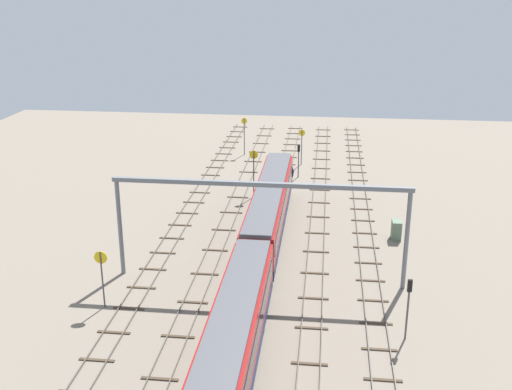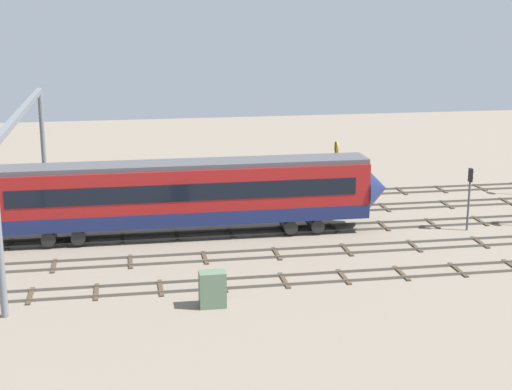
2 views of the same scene
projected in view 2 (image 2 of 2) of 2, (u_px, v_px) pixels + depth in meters
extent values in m
plane|color=gray|center=(230.00, 234.00, 51.29)|extent=(103.94, 103.94, 0.00)
cube|color=#59544C|center=(256.00, 286.00, 41.72)|extent=(87.94, 0.07, 0.16)
cube|color=#59544C|center=(252.00, 277.00, 43.09)|extent=(87.94, 0.07, 0.16)
cube|color=#473828|center=(30.00, 296.00, 40.46)|extent=(0.24, 2.40, 0.08)
cube|color=#473828|center=(96.00, 292.00, 41.02)|extent=(0.24, 2.40, 0.08)
cube|color=#473828|center=(161.00, 288.00, 41.58)|extent=(0.24, 2.40, 0.08)
cube|color=#473828|center=(223.00, 284.00, 42.14)|extent=(0.24, 2.40, 0.08)
cube|color=#473828|center=(284.00, 280.00, 42.70)|extent=(0.24, 2.40, 0.08)
cube|color=#473828|center=(344.00, 277.00, 43.26)|extent=(0.24, 2.40, 0.08)
cube|color=#473828|center=(402.00, 273.00, 43.82)|extent=(0.24, 2.40, 0.08)
cube|color=#473828|center=(458.00, 270.00, 44.38)|extent=(0.24, 2.40, 0.08)
cube|color=#59544C|center=(243.00, 259.00, 46.15)|extent=(87.94, 0.07, 0.16)
cube|color=#59544C|center=(239.00, 251.00, 47.52)|extent=(87.94, 0.07, 0.16)
cube|color=#473828|center=(54.00, 266.00, 45.03)|extent=(0.24, 2.40, 0.08)
cube|color=#473828|center=(131.00, 262.00, 45.76)|extent=(0.24, 2.40, 0.08)
cube|color=#473828|center=(205.00, 258.00, 46.48)|extent=(0.24, 2.40, 0.08)
cube|color=#473828|center=(277.00, 254.00, 47.21)|extent=(0.24, 2.40, 0.08)
cube|color=#473828|center=(347.00, 250.00, 47.94)|extent=(0.24, 2.40, 0.08)
cube|color=#473828|center=(414.00, 246.00, 48.66)|extent=(0.24, 2.40, 0.08)
cube|color=#473828|center=(480.00, 242.00, 49.39)|extent=(0.24, 2.40, 0.08)
cube|color=#59544C|center=(232.00, 236.00, 50.58)|extent=(87.94, 0.07, 0.16)
cube|color=#59544C|center=(229.00, 230.00, 51.95)|extent=(87.94, 0.07, 0.16)
cube|color=#473828|center=(9.00, 245.00, 48.95)|extent=(0.24, 2.40, 0.08)
cube|color=#473828|center=(67.00, 242.00, 49.53)|extent=(0.24, 2.40, 0.08)
cube|color=#473828|center=(123.00, 239.00, 50.11)|extent=(0.24, 2.40, 0.08)
cube|color=#473828|center=(177.00, 236.00, 50.69)|extent=(0.24, 2.40, 0.08)
cube|color=#473828|center=(230.00, 233.00, 51.28)|extent=(0.24, 2.40, 0.08)
cube|color=#473828|center=(283.00, 231.00, 51.86)|extent=(0.24, 2.40, 0.08)
cube|color=#473828|center=(334.00, 228.00, 52.44)|extent=(0.24, 2.40, 0.08)
cube|color=#473828|center=(383.00, 226.00, 53.02)|extent=(0.24, 2.40, 0.08)
cube|color=#473828|center=(432.00, 223.00, 53.60)|extent=(0.24, 2.40, 0.08)
cube|color=#473828|center=(480.00, 221.00, 54.18)|extent=(0.24, 2.40, 0.08)
cube|color=#59544C|center=(223.00, 217.00, 55.01)|extent=(87.94, 0.07, 0.16)
cube|color=#59544C|center=(220.00, 212.00, 56.38)|extent=(87.94, 0.07, 0.16)
cube|color=#473828|center=(46.00, 223.00, 53.68)|extent=(0.24, 2.40, 0.08)
cube|color=#473828|center=(118.00, 220.00, 54.49)|extent=(0.24, 2.40, 0.08)
cube|color=#473828|center=(187.00, 216.00, 55.30)|extent=(0.24, 2.40, 0.08)
cube|color=#473828|center=(255.00, 213.00, 56.11)|extent=(0.24, 2.40, 0.08)
cube|color=#473828|center=(321.00, 210.00, 56.91)|extent=(0.24, 2.40, 0.08)
cube|color=#473828|center=(384.00, 207.00, 57.72)|extent=(0.24, 2.40, 0.08)
cube|color=#473828|center=(447.00, 204.00, 58.53)|extent=(0.24, 2.40, 0.08)
cube|color=#473828|center=(507.00, 202.00, 59.34)|extent=(0.24, 2.40, 0.08)
cube|color=#59544C|center=(215.00, 201.00, 59.44)|extent=(87.94, 0.07, 0.16)
cube|color=#59544C|center=(213.00, 196.00, 60.81)|extent=(87.94, 0.07, 0.16)
cube|color=#473828|center=(10.00, 208.00, 57.62)|extent=(0.24, 2.40, 0.08)
cube|color=#473828|center=(57.00, 206.00, 58.18)|extent=(0.24, 2.40, 0.08)
cube|color=#473828|center=(103.00, 204.00, 58.73)|extent=(0.24, 2.40, 0.08)
cube|color=#473828|center=(148.00, 202.00, 59.29)|extent=(0.24, 2.40, 0.08)
cube|color=#473828|center=(192.00, 200.00, 59.85)|extent=(0.24, 2.40, 0.08)
cube|color=#473828|center=(235.00, 198.00, 60.41)|extent=(0.24, 2.40, 0.08)
cube|color=#473828|center=(278.00, 196.00, 60.97)|extent=(0.24, 2.40, 0.08)
cube|color=#473828|center=(320.00, 194.00, 61.53)|extent=(0.24, 2.40, 0.08)
cube|color=#473828|center=(361.00, 193.00, 62.09)|extent=(0.24, 2.40, 0.08)
cube|color=#473828|center=(401.00, 191.00, 62.65)|extent=(0.24, 2.40, 0.08)
cube|color=#473828|center=(441.00, 189.00, 63.21)|extent=(0.24, 2.40, 0.08)
cube|color=#473828|center=(480.00, 188.00, 63.77)|extent=(0.24, 2.40, 0.08)
cube|color=maroon|center=(185.00, 194.00, 50.10)|extent=(24.00, 2.90, 3.60)
cube|color=navy|center=(185.00, 214.00, 50.43)|extent=(24.00, 2.94, 0.90)
cube|color=#4C4C51|center=(184.00, 164.00, 49.62)|extent=(24.00, 2.50, 0.30)
cube|color=black|center=(186.00, 193.00, 48.59)|extent=(22.00, 0.04, 1.10)
cube|color=black|center=(183.00, 182.00, 51.38)|extent=(22.00, 0.04, 1.10)
cylinder|color=black|center=(50.00, 234.00, 49.23)|extent=(0.90, 2.70, 0.90)
cylinder|color=black|center=(79.00, 233.00, 49.52)|extent=(0.90, 2.70, 0.90)
cylinder|color=black|center=(287.00, 222.00, 51.77)|extent=(0.90, 2.70, 0.90)
cylinder|color=black|center=(313.00, 221.00, 52.06)|extent=(0.90, 2.70, 0.90)
cone|color=navy|center=(375.00, 189.00, 52.25)|extent=(1.60, 3.24, 3.24)
cylinder|color=slate|center=(43.00, 147.00, 59.22)|extent=(0.36, 0.36, 8.24)
cube|color=slate|center=(21.00, 112.00, 47.02)|extent=(0.40, 23.93, 0.35)
cylinder|color=#4C4C51|center=(335.00, 180.00, 54.65)|extent=(0.12, 0.12, 5.43)
cylinder|color=yellow|center=(336.00, 148.00, 54.09)|extent=(0.05, 0.95, 0.95)
cube|color=black|center=(337.00, 148.00, 54.10)|extent=(0.02, 0.43, 0.12)
cylinder|color=#4C4C51|center=(468.00, 206.00, 51.73)|extent=(0.14, 0.14, 3.34)
cube|color=black|center=(471.00, 175.00, 51.21)|extent=(0.20, 0.32, 0.90)
sphere|color=red|center=(472.00, 172.00, 51.18)|extent=(0.20, 0.20, 0.20)
sphere|color=#262626|center=(472.00, 178.00, 51.28)|extent=(0.20, 0.20, 0.20)
cube|color=#597259|center=(212.00, 289.00, 38.99)|extent=(1.34, 0.89, 1.84)
cube|color=#333333|center=(226.00, 283.00, 39.03)|extent=(0.02, 0.62, 0.24)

